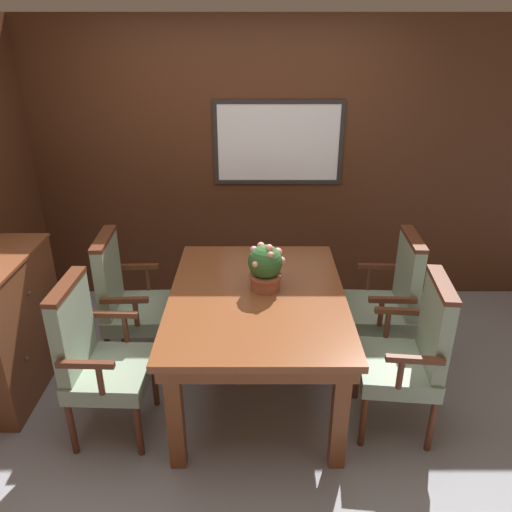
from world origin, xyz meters
TOP-DOWN VIEW (x-y plane):
  - ground_plane at (0.00, 0.00)m, footprint 14.00×14.00m
  - wall_back at (0.00, 1.68)m, footprint 7.20×0.08m
  - dining_table at (0.11, 0.22)m, footprint 1.14×1.52m
  - chair_right_far at (1.07, 0.55)m, footprint 0.48×0.56m
  - chair_left_near at (-0.86, -0.14)m, footprint 0.48×0.56m
  - chair_left_far at (-0.84, 0.55)m, footprint 0.48×0.56m
  - chair_right_near at (1.05, -0.11)m, footprint 0.51×0.58m
  - potted_plant at (0.16, 0.29)m, footprint 0.24×0.24m
  - sideboard_cabinet at (-1.61, 0.26)m, footprint 0.45×0.95m

SIDE VIEW (x-z plane):
  - ground_plane at x=0.00m, z-range 0.00..0.00m
  - sideboard_cabinet at x=-1.61m, z-range 0.00..0.99m
  - chair_right_far at x=1.07m, z-range 0.04..1.08m
  - chair_left_near at x=-0.86m, z-range 0.04..1.08m
  - chair_left_far at x=-0.84m, z-range 0.04..1.08m
  - chair_right_near at x=1.05m, z-range 0.04..1.08m
  - dining_table at x=0.11m, z-range 0.29..1.07m
  - potted_plant at x=0.16m, z-range 0.77..1.10m
  - wall_back at x=0.00m, z-range 0.00..2.45m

